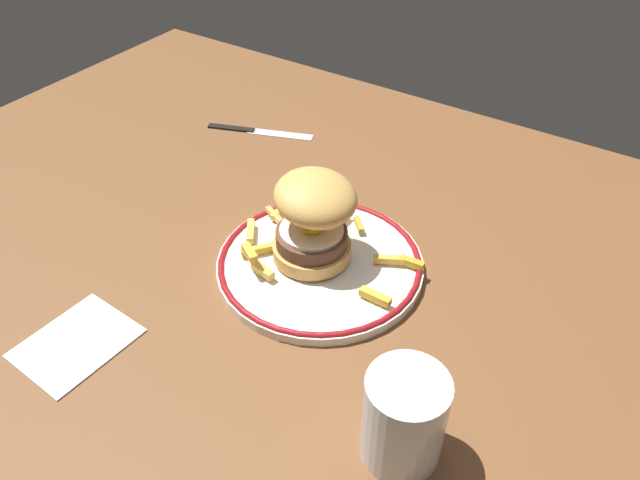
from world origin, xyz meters
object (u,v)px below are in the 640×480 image
at_px(knife, 251,130).
at_px(napkin, 76,342).
at_px(water_glass, 403,422).
at_px(dinner_plate, 320,263).
at_px(burger, 314,217).

xyz_separation_m(knife, napkin, (0.13, -0.47, -0.00)).
bearing_deg(water_glass, knife, 141.08).
bearing_deg(dinner_plate, burger, 154.70).
height_order(burger, napkin, burger).
distance_m(burger, water_glass, 0.28).
distance_m(dinner_plate, napkin, 0.29).
distance_m(burger, napkin, 0.30).
bearing_deg(napkin, knife, 105.00).
bearing_deg(burger, knife, 141.48).
bearing_deg(dinner_plate, napkin, -122.05).
xyz_separation_m(burger, napkin, (-0.14, -0.26, -0.07)).
distance_m(knife, napkin, 0.49).
height_order(burger, knife, burger).
bearing_deg(knife, dinner_plate, -38.01).
relative_size(dinner_plate, knife, 1.48).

